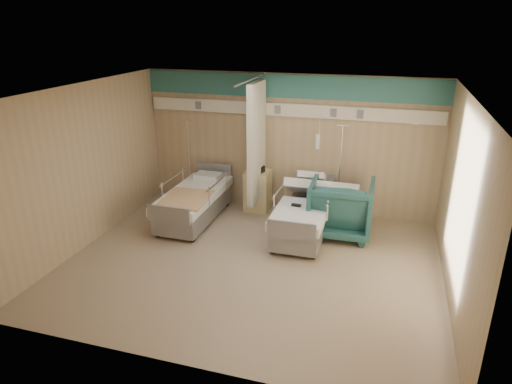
% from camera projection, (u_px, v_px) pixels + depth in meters
% --- Properties ---
extents(ground, '(6.00, 5.00, 0.00)m').
position_uv_depth(ground, '(252.00, 263.00, 7.54)').
color(ground, '#9D8A6C').
rests_on(ground, ground).
extents(room_walls, '(6.04, 5.04, 2.82)m').
position_uv_depth(room_walls, '(254.00, 150.00, 7.11)').
color(room_walls, tan).
rests_on(room_walls, ground).
extents(bed_right, '(1.00, 2.16, 0.63)m').
position_uv_depth(bed_right, '(303.00, 219.00, 8.43)').
color(bed_right, white).
rests_on(bed_right, ground).
extents(bed_left, '(1.00, 2.16, 0.63)m').
position_uv_depth(bed_left, '(194.00, 206.00, 9.02)').
color(bed_left, white).
rests_on(bed_left, ground).
extents(bedside_cabinet, '(0.50, 0.48, 0.85)m').
position_uv_depth(bedside_cabinet, '(258.00, 191.00, 9.51)').
color(bedside_cabinet, '#D1C183').
rests_on(bedside_cabinet, ground).
extents(visitor_armchair, '(1.14, 1.17, 1.05)m').
position_uv_depth(visitor_armchair, '(341.00, 207.00, 8.40)').
color(visitor_armchair, '#1F4E4E').
rests_on(visitor_armchair, ground).
extents(waffle_blanket, '(0.55, 0.49, 0.06)m').
position_uv_depth(waffle_blanket, '(344.00, 179.00, 8.18)').
color(waffle_blanket, white).
rests_on(waffle_blanket, visitor_armchair).
extents(iv_stand_right, '(0.34, 0.34, 1.91)m').
position_uv_depth(iv_stand_right, '(337.00, 199.00, 9.14)').
color(iv_stand_right, silver).
rests_on(iv_stand_right, ground).
extents(iv_stand_left, '(0.33, 0.33, 1.83)m').
position_uv_depth(iv_stand_left, '(191.00, 186.00, 9.94)').
color(iv_stand_left, silver).
rests_on(iv_stand_left, ground).
extents(call_remote, '(0.18, 0.09, 0.04)m').
position_uv_depth(call_remote, '(296.00, 205.00, 8.18)').
color(call_remote, black).
rests_on(call_remote, bed_right).
extents(tan_blanket, '(0.90, 1.09, 0.04)m').
position_uv_depth(tan_blanket, '(186.00, 199.00, 8.47)').
color(tan_blanket, tan).
rests_on(tan_blanket, bed_left).
extents(toiletry_bag, '(0.27, 0.22, 0.13)m').
position_uv_depth(toiletry_bag, '(258.00, 169.00, 9.29)').
color(toiletry_bag, black).
rests_on(toiletry_bag, bedside_cabinet).
extents(white_cup, '(0.11, 0.11, 0.13)m').
position_uv_depth(white_cup, '(250.00, 166.00, 9.46)').
color(white_cup, white).
rests_on(white_cup, bedside_cabinet).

